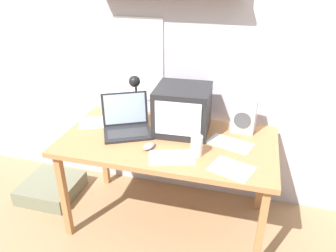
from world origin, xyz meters
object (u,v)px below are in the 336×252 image
at_px(desk_lamp, 135,91).
at_px(open_notebook, 97,122).
at_px(corner_desk, 168,147).
at_px(juice_glass, 196,147).
at_px(laptop, 126,122).
at_px(computer_mouse, 149,146).
at_px(loose_paper_near_monitor, 171,158).
at_px(crt_monitor, 183,109).
at_px(loose_paper_near_laptop, 232,169).
at_px(space_heater, 244,116).
at_px(floor_cushion, 51,188).
at_px(printed_handout, 230,144).

bearing_deg(desk_lamp, open_notebook, -165.08).
height_order(corner_desk, juice_glass, juice_glass).
distance_m(laptop, computer_mouse, 0.31).
bearing_deg(loose_paper_near_monitor, laptop, 145.93).
relative_size(juice_glass, open_notebook, 0.41).
bearing_deg(crt_monitor, open_notebook, -178.85).
bearing_deg(loose_paper_near_laptop, corner_desk, 151.05).
bearing_deg(space_heater, laptop, -157.90).
height_order(corner_desk, desk_lamp, desk_lamp).
distance_m(loose_paper_near_monitor, floor_cushion, 1.34).
relative_size(corner_desk, crt_monitor, 3.75).
height_order(laptop, loose_paper_near_monitor, laptop).
bearing_deg(printed_handout, open_notebook, 176.29).
bearing_deg(loose_paper_near_monitor, floor_cushion, 166.89).
relative_size(corner_desk, computer_mouse, 12.52).
relative_size(loose_paper_near_laptop, loose_paper_near_monitor, 0.92).
height_order(computer_mouse, loose_paper_near_monitor, computer_mouse).
bearing_deg(loose_paper_near_laptop, computer_mouse, 169.39).
xyz_separation_m(juice_glass, printed_handout, (0.19, 0.20, -0.06)).
distance_m(laptop, desk_lamp, 0.25).
relative_size(open_notebook, floor_cushion, 0.72).
height_order(crt_monitor, loose_paper_near_laptop, crt_monitor).
bearing_deg(juice_glass, floor_cushion, 171.44).
distance_m(corner_desk, laptop, 0.35).
distance_m(crt_monitor, desk_lamp, 0.40).
bearing_deg(laptop, open_notebook, 139.90).
xyz_separation_m(corner_desk, desk_lamp, (-0.32, 0.24, 0.29)).
bearing_deg(loose_paper_near_monitor, juice_glass, 27.10).
relative_size(desk_lamp, space_heater, 1.46).
relative_size(computer_mouse, floor_cushion, 0.26).
bearing_deg(crt_monitor, juice_glass, -65.19).
height_order(juice_glass, loose_paper_near_laptop, juice_glass).
xyz_separation_m(computer_mouse, loose_paper_near_monitor, (0.17, -0.08, -0.01)).
height_order(laptop, floor_cushion, laptop).
bearing_deg(floor_cushion, space_heater, 7.96).
xyz_separation_m(open_notebook, floor_cushion, (-0.47, -0.07, -0.66)).
height_order(laptop, loose_paper_near_laptop, laptop).
bearing_deg(computer_mouse, loose_paper_near_monitor, -23.87).
relative_size(crt_monitor, printed_handout, 1.19).
relative_size(crt_monitor, space_heater, 1.61).
xyz_separation_m(computer_mouse, open_notebook, (-0.50, 0.26, -0.01)).
distance_m(computer_mouse, open_notebook, 0.56).
bearing_deg(space_heater, loose_paper_near_monitor, -122.25).
relative_size(loose_paper_near_monitor, floor_cushion, 0.70).
bearing_deg(laptop, juice_glass, -46.95).
relative_size(crt_monitor, floor_cushion, 0.86).
distance_m(open_notebook, floor_cushion, 0.82).
relative_size(corner_desk, floor_cushion, 3.23).
height_order(juice_glass, space_heater, space_heater).
distance_m(space_heater, loose_paper_near_laptop, 0.52).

